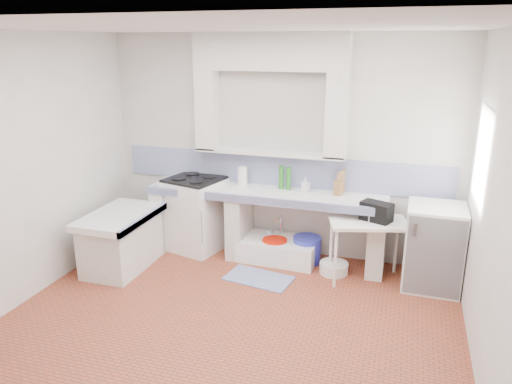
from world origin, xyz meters
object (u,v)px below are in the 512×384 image
(side_table, at_px, (367,251))
(sink, at_px, (276,250))
(fridge, at_px, (433,247))
(stove, at_px, (196,215))

(side_table, bearing_deg, sink, 152.33)
(side_table, bearing_deg, fridge, -11.07)
(stove, xyz_separation_m, fridge, (3.00, -0.19, 0.00))
(sink, bearing_deg, stove, -179.22)
(sink, distance_m, side_table, 1.19)
(stove, distance_m, sink, 1.18)
(stove, bearing_deg, sink, 13.06)
(stove, height_order, side_table, stove)
(stove, relative_size, fridge, 0.99)
(stove, relative_size, side_table, 1.09)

